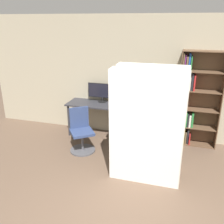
% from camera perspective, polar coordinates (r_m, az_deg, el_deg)
% --- Properties ---
extents(wall_back, '(8.00, 0.06, 2.70)m').
position_cam_1_polar(wall_back, '(5.59, 9.03, 7.43)').
color(wall_back, tan).
rests_on(wall_back, ground).
extents(desk, '(1.42, 0.58, 0.78)m').
position_cam_1_polar(desk, '(5.73, -3.15, 0.91)').
color(desk, '#2D2D33').
rests_on(desk, ground).
extents(monitor, '(0.68, 0.20, 0.43)m').
position_cam_1_polar(monitor, '(5.76, -2.23, 4.71)').
color(monitor, black).
rests_on(monitor, desk).
extents(office_chair, '(0.62, 0.62, 0.90)m').
position_cam_1_polar(office_chair, '(5.20, -7.00, -5.04)').
color(office_chair, '#4C4C51').
rests_on(office_chair, ground).
extents(bookshelf, '(0.85, 0.30, 2.01)m').
position_cam_1_polar(bookshelf, '(5.51, 18.10, 2.09)').
color(bookshelf, brown).
rests_on(bookshelf, ground).
extents(mattress_near, '(1.16, 0.30, 1.90)m').
position_cam_1_polar(mattress_near, '(3.99, 7.94, -3.86)').
color(mattress_near, silver).
rests_on(mattress_near, ground).
extents(mattress_far, '(1.16, 0.30, 1.90)m').
position_cam_1_polar(mattress_far, '(4.37, 8.77, -1.72)').
color(mattress_far, silver).
rests_on(mattress_far, ground).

